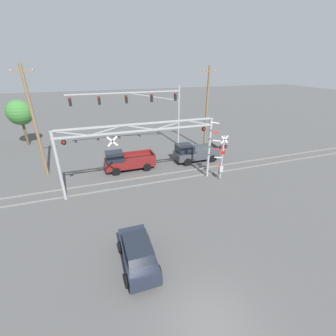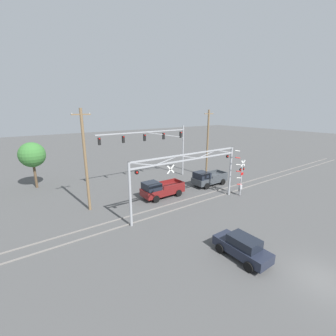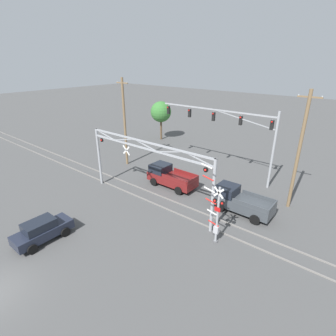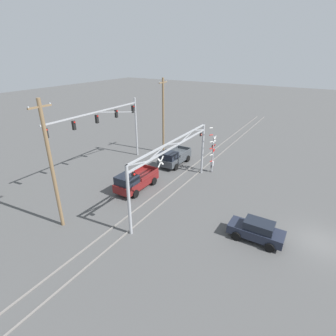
# 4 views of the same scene
# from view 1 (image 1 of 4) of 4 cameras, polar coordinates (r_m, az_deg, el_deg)

# --- Properties ---
(ground_plane) EXTENTS (200.00, 200.00, 0.00)m
(ground_plane) POSITION_cam_1_polar(r_m,az_deg,el_deg) (12.08, 10.81, -34.65)
(ground_plane) COLOR #4C4C4C
(rail_track_near) EXTENTS (80.00, 0.08, 0.10)m
(rail_track_near) POSITION_cam_1_polar(r_m,az_deg,el_deg) (21.26, -6.56, -4.18)
(rail_track_near) COLOR gray
(rail_track_near) RESTS_ON ground_plane
(rail_track_far) EXTENTS (80.00, 0.08, 0.10)m
(rail_track_far) POSITION_cam_1_polar(r_m,az_deg,el_deg) (22.50, -7.38, -2.49)
(rail_track_far) COLOR gray
(rail_track_far) RESTS_ON ground_plane
(crossing_gantry) EXTENTS (13.51, 0.28, 5.94)m
(crossing_gantry) POSITION_cam_1_polar(r_m,az_deg,el_deg) (19.32, -7.01, 6.26)
(crossing_gantry) COLOR #9EA0A5
(crossing_gantry) RESTS_ON ground_plane
(crossing_signal_mast) EXTENTS (1.96, 0.35, 5.78)m
(crossing_signal_mast) POSITION_cam_1_polar(r_m,az_deg,el_deg) (21.94, 13.32, 2.47)
(crossing_signal_mast) COLOR #9EA0A5
(crossing_signal_mast) RESTS_ON ground_plane
(traffic_signal_span) EXTENTS (13.74, 0.39, 7.82)m
(traffic_signal_span) POSITION_cam_1_polar(r_m,az_deg,el_deg) (29.33, -4.83, 15.68)
(traffic_signal_span) COLOR #9EA0A5
(traffic_signal_span) RESTS_ON ground_plane
(pickup_truck_lead) EXTENTS (5.20, 2.33, 2.07)m
(pickup_truck_lead) POSITION_cam_1_polar(r_m,az_deg,el_deg) (24.19, -10.37, 1.82)
(pickup_truck_lead) COLOR maroon
(pickup_truck_lead) RESTS_ON ground_plane
(pickup_truck_following) EXTENTS (5.07, 2.33, 2.07)m
(pickup_truck_following) POSITION_cam_1_polar(r_m,az_deg,el_deg) (26.18, 6.68, 3.89)
(pickup_truck_following) COLOR #3D4247
(pickup_truck_following) RESTS_ON ground_plane
(sedan_waiting) EXTENTS (1.87, 4.08, 1.68)m
(sedan_waiting) POSITION_cam_1_polar(r_m,az_deg,el_deg) (13.37, -7.64, -20.56)
(sedan_waiting) COLOR #1E2333
(sedan_waiting) RESTS_ON ground_plane
(utility_pole_left) EXTENTS (1.80, 0.28, 10.38)m
(utility_pole_left) POSITION_cam_1_polar(r_m,az_deg,el_deg) (24.57, -30.73, 9.77)
(utility_pole_left) COLOR brown
(utility_pole_left) RESTS_ON ground_plane
(utility_pole_right) EXTENTS (1.80, 0.28, 10.19)m
(utility_pole_right) POSITION_cam_1_polar(r_m,az_deg,el_deg) (29.49, 9.82, 14.65)
(utility_pole_right) COLOR brown
(utility_pole_right) RESTS_ON ground_plane
(background_tree_beyond_span) EXTENTS (3.26, 3.26, 6.14)m
(background_tree_beyond_span) POSITION_cam_1_polar(r_m,az_deg,el_deg) (36.19, -33.48, 11.63)
(background_tree_beyond_span) COLOR brown
(background_tree_beyond_span) RESTS_ON ground_plane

